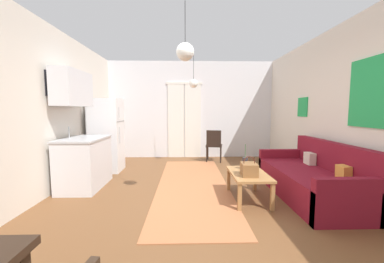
# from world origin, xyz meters

# --- Properties ---
(ground_plane) EXTENTS (5.26, 7.29, 0.10)m
(ground_plane) POSITION_xyz_m (0.00, 0.00, -0.05)
(ground_plane) COLOR brown
(wall_back) EXTENTS (4.86, 0.13, 2.75)m
(wall_back) POSITION_xyz_m (-0.01, 3.39, 1.37)
(wall_back) COLOR silver
(wall_back) RESTS_ON ground_plane
(wall_right) EXTENTS (0.12, 6.89, 2.75)m
(wall_right) POSITION_xyz_m (2.38, -0.00, 1.38)
(wall_right) COLOR silver
(wall_right) RESTS_ON ground_plane
(wall_left) EXTENTS (0.12, 6.89, 2.75)m
(wall_left) POSITION_xyz_m (-2.38, 0.00, 1.38)
(wall_left) COLOR silver
(wall_left) RESTS_ON ground_plane
(area_rug) EXTENTS (1.25, 3.71, 0.01)m
(area_rug) POSITION_xyz_m (-0.02, 0.86, 0.01)
(area_rug) COLOR #B26B42
(area_rug) RESTS_ON ground_plane
(couch) EXTENTS (0.92, 2.00, 0.87)m
(couch) POSITION_xyz_m (1.87, 0.24, 0.27)
(couch) COLOR maroon
(couch) RESTS_ON ground_plane
(coffee_table) EXTENTS (0.53, 0.87, 0.42)m
(coffee_table) POSITION_xyz_m (0.81, 0.15, 0.36)
(coffee_table) COLOR #A87542
(coffee_table) RESTS_ON ground_plane
(bamboo_vase) EXTENTS (0.09, 0.09, 0.41)m
(bamboo_vase) POSITION_xyz_m (0.81, 0.36, 0.52)
(bamboo_vase) COLOR #2D2D33
(bamboo_vase) RESTS_ON coffee_table
(handbag) EXTENTS (0.24, 0.28, 0.29)m
(handbag) POSITION_xyz_m (0.77, 0.01, 0.51)
(handbag) COLOR brown
(handbag) RESTS_ON coffee_table
(refrigerator) EXTENTS (0.67, 0.59, 1.62)m
(refrigerator) POSITION_xyz_m (-1.92, 1.88, 0.81)
(refrigerator) COLOR white
(refrigerator) RESTS_ON ground_plane
(kitchen_counter) EXTENTS (0.65, 1.03, 2.04)m
(kitchen_counter) POSITION_xyz_m (-1.97, 0.79, 0.76)
(kitchen_counter) COLOR silver
(kitchen_counter) RESTS_ON ground_plane
(accent_chair) EXTENTS (0.49, 0.47, 0.85)m
(accent_chair) POSITION_xyz_m (0.59, 2.72, 0.48)
(accent_chair) COLOR black
(accent_chair) RESTS_ON ground_plane
(pendant_lamp_near) EXTENTS (0.23, 0.23, 0.75)m
(pendant_lamp_near) POSITION_xyz_m (-0.15, -0.18, 2.12)
(pendant_lamp_near) COLOR black
(pendant_lamp_far) EXTENTS (0.20, 0.20, 0.87)m
(pendant_lamp_far) POSITION_xyz_m (0.03, 2.12, 1.98)
(pendant_lamp_far) COLOR black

